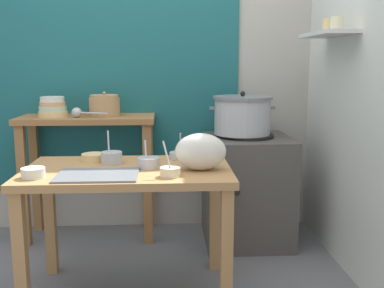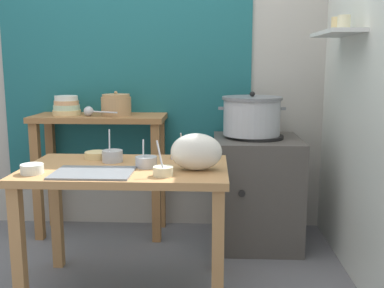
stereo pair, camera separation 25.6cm
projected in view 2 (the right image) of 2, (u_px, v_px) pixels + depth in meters
ground_plane at (123, 286)px, 2.61m from camera, size 9.00×9.00×0.00m
wall_back at (157, 59)px, 3.46m from camera, size 4.40×0.12×2.60m
wall_right at (372, 58)px, 2.51m from camera, size 0.30×3.20×2.60m
prep_table at (126, 186)px, 2.46m from camera, size 1.10×0.66×0.72m
back_shelf_table at (100, 145)px, 3.32m from camera, size 0.96×0.40×0.90m
stove_block at (256, 190)px, 3.19m from camera, size 0.60×0.61×0.78m
steamer_pot at (252, 116)px, 3.12m from camera, size 0.46×0.42×0.30m
clay_pot at (116, 105)px, 3.26m from camera, size 0.22×0.22×0.18m
bowl_stack_enamel at (67, 106)px, 3.28m from camera, size 0.20×0.20×0.14m
ladle at (90, 111)px, 3.21m from camera, size 0.26×0.13×0.07m
serving_tray at (93, 173)px, 2.28m from camera, size 0.40×0.28×0.01m
plastic_bag at (196, 152)px, 2.34m from camera, size 0.27×0.16×0.19m
prep_bowl_0 at (146, 161)px, 2.42m from camera, size 0.12×0.12×0.15m
prep_bowl_1 at (97, 155)px, 2.65m from camera, size 0.14×0.14×0.04m
prep_bowl_2 at (32, 168)px, 2.28m from camera, size 0.12×0.12×0.05m
prep_bowl_3 at (112, 155)px, 2.56m from camera, size 0.12×0.12×0.18m
prep_bowl_4 at (163, 170)px, 2.24m from camera, size 0.10×0.10×0.18m
prep_bowl_5 at (180, 155)px, 2.64m from camera, size 0.11×0.11×0.16m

